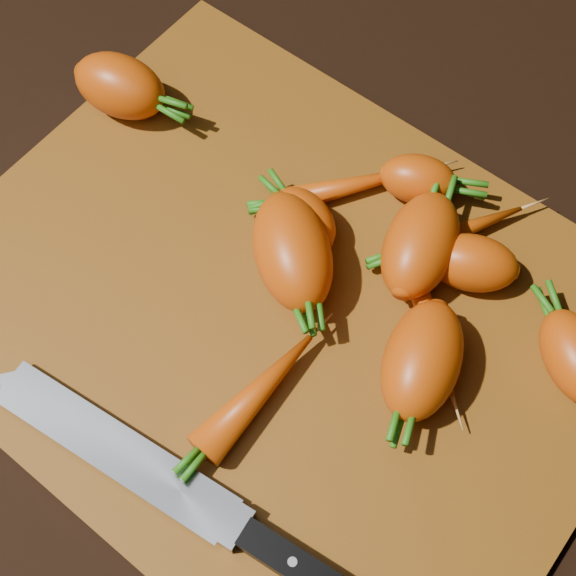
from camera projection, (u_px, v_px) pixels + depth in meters
The scene contains 15 objects.
ground at pixel (280, 318), 0.61m from camera, with size 2.00×2.00×0.01m, color black.
cutting_board at pixel (280, 312), 0.60m from camera, with size 0.50×0.40×0.01m, color brown.
carrot_0 at pixel (120, 86), 0.65m from camera, with size 0.08×0.05×0.05m, color #C64709.
carrot_1 at pixel (304, 220), 0.60m from camera, with size 0.06×0.04×0.04m, color #C64709.
carrot_2 at pixel (292, 251), 0.58m from camera, with size 0.10×0.06×0.06m, color #C64709.
carrot_3 at pixel (420, 245), 0.59m from camera, with size 0.09×0.05×0.05m, color #C64709.
carrot_4 at pixel (472, 263), 0.59m from camera, with size 0.07×0.04×0.04m, color #C64709.
carrot_5 at pixel (418, 179), 0.62m from camera, with size 0.06×0.04×0.04m, color #C64709.
carrot_6 at pixel (576, 357), 0.55m from camera, with size 0.07×0.04×0.04m, color #C64709.
carrot_7 at pixel (459, 231), 0.61m from camera, with size 0.11×0.02×0.02m, color #C64709.
carrot_8 at pixel (427, 316), 0.58m from camera, with size 0.12×0.02×0.02m, color #C64709.
carrot_9 at pixel (258, 392), 0.55m from camera, with size 0.11×0.03×0.03m, color #C64709.
carrot_10 at pixel (354, 185), 0.63m from camera, with size 0.12×0.02×0.02m, color #C64709.
carrot_11 at pixel (422, 360), 0.55m from camera, with size 0.09×0.05×0.05m, color #C64709.
knife at pixel (136, 463), 0.53m from camera, with size 0.30×0.06×0.02m.
Camera 1 is at (0.16, -0.19, 0.55)m, focal length 50.00 mm.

